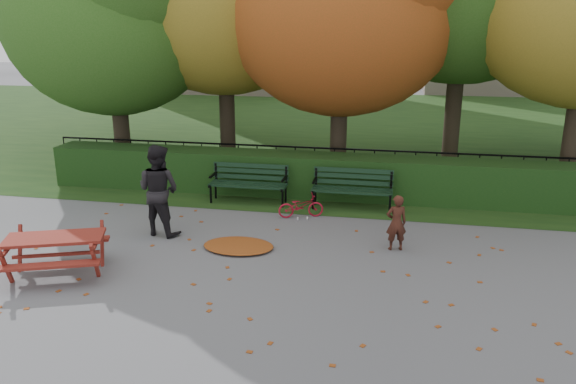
% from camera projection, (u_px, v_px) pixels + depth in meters
% --- Properties ---
extents(ground, '(90.00, 90.00, 0.00)m').
position_uv_depth(ground, '(268.00, 272.00, 9.47)').
color(ground, slate).
rests_on(ground, ground).
extents(grass_strip, '(90.00, 90.00, 0.00)m').
position_uv_depth(grass_strip, '(346.00, 126.00, 22.61)').
color(grass_strip, black).
rests_on(grass_strip, ground).
extents(hedge, '(13.00, 0.90, 1.00)m').
position_uv_depth(hedge, '(310.00, 175.00, 13.55)').
color(hedge, black).
rests_on(hedge, ground).
extents(iron_fence, '(14.00, 0.04, 1.02)m').
position_uv_depth(iron_fence, '(314.00, 166.00, 14.29)').
color(iron_fence, black).
rests_on(iron_fence, ground).
extents(tree_a, '(5.88, 5.60, 7.48)m').
position_uv_depth(tree_a, '(117.00, 2.00, 14.34)').
color(tree_a, black).
rests_on(tree_a, ground).
extents(bench_left, '(1.80, 0.57, 0.88)m').
position_uv_depth(bench_left, '(249.00, 180.00, 13.03)').
color(bench_left, black).
rests_on(bench_left, ground).
extents(bench_right, '(1.80, 0.57, 0.88)m').
position_uv_depth(bench_right, '(352.00, 186.00, 12.59)').
color(bench_right, black).
rests_on(bench_right, ground).
extents(picnic_table, '(1.90, 1.72, 0.76)m').
position_uv_depth(picnic_table, '(55.00, 245.00, 9.25)').
color(picnic_table, maroon).
rests_on(picnic_table, ground).
extents(leaf_pile, '(1.59, 1.38, 0.09)m').
position_uv_depth(leaf_pile, '(238.00, 246.00, 10.45)').
color(leaf_pile, maroon).
rests_on(leaf_pile, ground).
extents(leaf_scatter, '(9.00, 5.70, 0.01)m').
position_uv_depth(leaf_scatter, '(272.00, 264.00, 9.75)').
color(leaf_scatter, maroon).
rests_on(leaf_scatter, ground).
extents(child, '(0.44, 0.35, 1.05)m').
position_uv_depth(child, '(396.00, 223.00, 10.25)').
color(child, '#3E1C13').
rests_on(child, ground).
extents(adult, '(1.01, 0.86, 1.81)m').
position_uv_depth(adult, '(159.00, 190.00, 10.94)').
color(adult, black).
rests_on(adult, ground).
extents(bicycle, '(1.03, 0.65, 0.51)m').
position_uv_depth(bicycle, '(301.00, 206.00, 12.05)').
color(bicycle, maroon).
rests_on(bicycle, ground).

